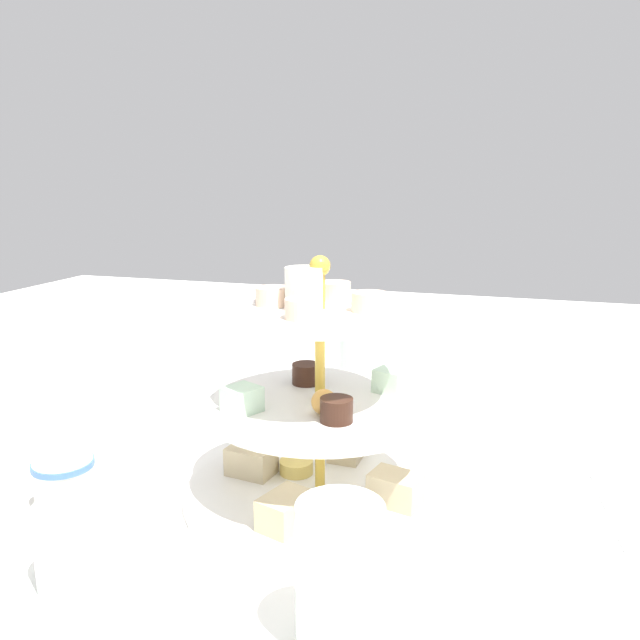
{
  "coord_description": "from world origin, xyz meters",
  "views": [
    {
      "loc": [
        -0.18,
        0.57,
        0.32
      ],
      "look_at": [
        0.0,
        0.0,
        0.18
      ],
      "focal_mm": 35.75,
      "sensor_mm": 36.0,
      "label": 1
    }
  ],
  "objects_px": {
    "tiered_serving_stand": "(319,423)",
    "water_glass_tall_right": "(362,372)",
    "butter_knife_left": "(611,505)",
    "water_glass_mid_back": "(340,579)",
    "butter_knife_right": "(153,425)",
    "teacup_with_saucer": "(65,485)",
    "water_glass_short_left": "(77,544)"
  },
  "relations": [
    {
      "from": "tiered_serving_stand",
      "to": "water_glass_tall_right",
      "type": "relative_size",
      "value": 2.27
    },
    {
      "from": "butter_knife_left",
      "to": "water_glass_mid_back",
      "type": "xyz_separation_m",
      "value": [
        0.2,
        0.27,
        0.05
      ]
    },
    {
      "from": "butter_knife_left",
      "to": "butter_knife_right",
      "type": "height_order",
      "value": "same"
    },
    {
      "from": "teacup_with_saucer",
      "to": "water_glass_mid_back",
      "type": "relative_size",
      "value": 0.83
    },
    {
      "from": "water_glass_short_left",
      "to": "water_glass_tall_right",
      "type": "bearing_deg",
      "value": -106.45
    },
    {
      "from": "butter_knife_left",
      "to": "butter_knife_right",
      "type": "xyz_separation_m",
      "value": [
        0.55,
        -0.05,
        0.0
      ]
    },
    {
      "from": "water_glass_tall_right",
      "to": "butter_knife_right",
      "type": "bearing_deg",
      "value": 26.32
    },
    {
      "from": "teacup_with_saucer",
      "to": "water_glass_mid_back",
      "type": "xyz_separation_m",
      "value": [
        -0.31,
        0.11,
        0.03
      ]
    },
    {
      "from": "butter_knife_left",
      "to": "tiered_serving_stand",
      "type": "bearing_deg",
      "value": 98.08
    },
    {
      "from": "tiered_serving_stand",
      "to": "water_glass_mid_back",
      "type": "distance_m",
      "value": 0.22
    },
    {
      "from": "teacup_with_saucer",
      "to": "butter_knife_left",
      "type": "distance_m",
      "value": 0.54
    },
    {
      "from": "water_glass_tall_right",
      "to": "butter_knife_left",
      "type": "height_order",
      "value": "water_glass_tall_right"
    },
    {
      "from": "teacup_with_saucer",
      "to": "water_glass_mid_back",
      "type": "bearing_deg",
      "value": 161.15
    },
    {
      "from": "teacup_with_saucer",
      "to": "butter_knife_left",
      "type": "bearing_deg",
      "value": -162.4
    },
    {
      "from": "water_glass_short_left",
      "to": "butter_knife_left",
      "type": "bearing_deg",
      "value": -148.54
    },
    {
      "from": "water_glass_tall_right",
      "to": "water_glass_short_left",
      "type": "xyz_separation_m",
      "value": [
        0.13,
        0.43,
        -0.03
      ]
    },
    {
      "from": "tiered_serving_stand",
      "to": "butter_knife_right",
      "type": "relative_size",
      "value": 1.61
    },
    {
      "from": "teacup_with_saucer",
      "to": "water_glass_tall_right",
      "type": "bearing_deg",
      "value": -122.97
    },
    {
      "from": "water_glass_mid_back",
      "to": "water_glass_tall_right",
      "type": "bearing_deg",
      "value": -78.26
    },
    {
      "from": "tiered_serving_stand",
      "to": "teacup_with_saucer",
      "type": "bearing_deg",
      "value": 22.48
    },
    {
      "from": "butter_knife_left",
      "to": "water_glass_mid_back",
      "type": "relative_size",
      "value": 1.57
    },
    {
      "from": "water_glass_tall_right",
      "to": "water_glass_mid_back",
      "type": "relative_size",
      "value": 1.11
    },
    {
      "from": "tiered_serving_stand",
      "to": "butter_knife_right",
      "type": "height_order",
      "value": "tiered_serving_stand"
    },
    {
      "from": "butter_knife_left",
      "to": "water_glass_mid_back",
      "type": "height_order",
      "value": "water_glass_mid_back"
    },
    {
      "from": "butter_knife_right",
      "to": "water_glass_mid_back",
      "type": "height_order",
      "value": "water_glass_mid_back"
    },
    {
      "from": "tiered_serving_stand",
      "to": "water_glass_tall_right",
      "type": "xyz_separation_m",
      "value": [
        0.01,
        -0.24,
        -0.02
      ]
    },
    {
      "from": "water_glass_tall_right",
      "to": "butter_knife_right",
      "type": "height_order",
      "value": "water_glass_tall_right"
    },
    {
      "from": "butter_knife_right",
      "to": "teacup_with_saucer",
      "type": "bearing_deg",
      "value": 22.53
    },
    {
      "from": "water_glass_short_left",
      "to": "butter_knife_right",
      "type": "xyz_separation_m",
      "value": [
        0.12,
        -0.31,
        -0.03
      ]
    },
    {
      "from": "water_glass_tall_right",
      "to": "water_glass_mid_back",
      "type": "xyz_separation_m",
      "value": [
        -0.09,
        0.44,
        -0.01
      ]
    },
    {
      "from": "tiered_serving_stand",
      "to": "water_glass_mid_back",
      "type": "relative_size",
      "value": 2.52
    },
    {
      "from": "water_glass_tall_right",
      "to": "butter_knife_left",
      "type": "relative_size",
      "value": 0.71
    }
  ]
}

